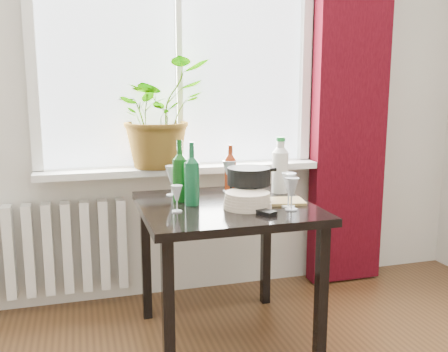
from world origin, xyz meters
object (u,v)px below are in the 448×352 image
object	(u,v)px
wineglass_back_left	(172,180)
fondue_pot	(249,184)
wine_bottle_right	(192,173)
wineglass_front_left	(177,198)
wineglass_far_right	(292,193)
plate_stack	(247,200)
cleaning_bottle	(280,164)
wineglass_back_center	(229,176)
potted_plant	(158,113)
bottle_amber	(230,168)
tv_remote	(259,210)
table	(225,221)
wine_bottle_left	(180,170)
wineglass_front_right	(289,190)
cutting_board	(279,201)
radiator	(58,248)

from	to	relation	value
wineglass_back_left	fondue_pot	distance (m)	0.43
wine_bottle_right	wineglass_front_left	bearing A→B (deg)	-129.83
wineglass_far_right	plate_stack	bearing A→B (deg)	153.44
cleaning_bottle	wineglass_back_center	bearing A→B (deg)	158.61
potted_plant	bottle_amber	size ratio (longest dim) A/B	2.40
wineglass_front_left	potted_plant	bearing A→B (deg)	87.71
wineglass_far_right	wineglass_back_center	xyz separation A→B (m)	(-0.17, 0.49, 0.01)
wineglass_back_left	wine_bottle_right	bearing A→B (deg)	-76.22
wineglass_back_center	tv_remote	distance (m)	0.50
potted_plant	tv_remote	world-z (taller)	potted_plant
table	wine_bottle_left	distance (m)	0.35
cleaning_bottle	tv_remote	world-z (taller)	cleaning_bottle
potted_plant	wineglass_back_left	size ratio (longest dim) A/B	3.84
plate_stack	fondue_pot	world-z (taller)	fondue_pot
wineglass_front_right	potted_plant	bearing A→B (deg)	124.53
wineglass_far_right	fondue_pot	xyz separation A→B (m)	(-0.13, 0.25, 0.01)
wineglass_far_right	cutting_board	distance (m)	0.17
wine_bottle_left	wineglass_back_center	distance (m)	0.35
cleaning_bottle	plate_stack	bearing A→B (deg)	-135.17
bottle_amber	cleaning_bottle	bearing A→B (deg)	-24.55
cutting_board	wine_bottle_right	bearing A→B (deg)	169.18
wineglass_back_center	fondue_pot	size ratio (longest dim) A/B	0.70
radiator	wineglass_back_center	distance (m)	1.11
radiator	wine_bottle_left	xyz separation A→B (m)	(0.64, -0.51, 0.52)
wineglass_front_right	table	bearing A→B (deg)	151.82
wine_bottle_left	cleaning_bottle	size ratio (longest dim) A/B	1.01
wineglass_back_left	plate_stack	xyz separation A→B (m)	(0.30, -0.38, -0.05)
wine_bottle_left	wineglass_back_center	world-z (taller)	wine_bottle_left
wineglass_back_center	potted_plant	bearing A→B (deg)	136.19
radiator	wine_bottle_right	world-z (taller)	wine_bottle_right
wineglass_front_right	wineglass_front_left	bearing A→B (deg)	174.07
potted_plant	tv_remote	size ratio (longest dim) A/B	3.40
potted_plant	wineglass_front_right	distance (m)	0.98
fondue_pot	potted_plant	bearing A→B (deg)	111.76
wineglass_back_left	cutting_board	distance (m)	0.59
fondue_pot	table	bearing A→B (deg)	-177.43
bottle_amber	cutting_board	bearing A→B (deg)	-65.65
bottle_amber	wineglass_front_right	xyz separation A→B (m)	(0.17, -0.44, -0.05)
wine_bottle_right	plate_stack	bearing A→B (deg)	-30.31
wineglass_front_left	fondue_pot	xyz separation A→B (m)	(0.40, 0.13, 0.02)
potted_plant	wine_bottle_right	xyz separation A→B (m)	(0.07, -0.58, -0.27)
radiator	wine_bottle_left	world-z (taller)	wine_bottle_left
wine_bottle_left	tv_remote	world-z (taller)	wine_bottle_left
fondue_pot	cleaning_bottle	bearing A→B (deg)	19.13
radiator	wineglass_back_left	bearing A→B (deg)	-30.24
radiator	plate_stack	xyz separation A→B (m)	(0.93, -0.75, 0.40)
wineglass_back_center	plate_stack	xyz separation A→B (m)	(-0.02, -0.39, -0.05)
wineglass_far_right	wineglass_back_left	xyz separation A→B (m)	(-0.49, 0.48, 0.00)
wine_bottle_left	cutting_board	size ratio (longest dim) A/B	1.30
wine_bottle_right	wineglass_front_right	bearing A→B (deg)	-21.70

